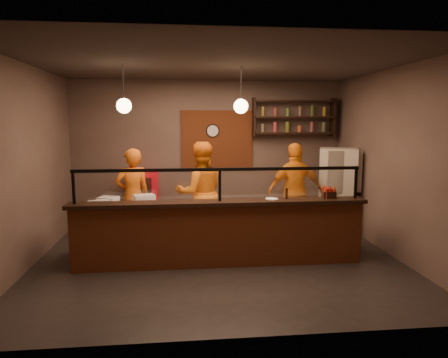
{
  "coord_description": "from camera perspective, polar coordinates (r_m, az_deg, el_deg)",
  "views": [
    {
      "loc": [
        -0.57,
        -6.44,
        2.29
      ],
      "look_at": [
        0.13,
        0.3,
        1.32
      ],
      "focal_mm": 32.0,
      "sensor_mm": 36.0,
      "label": 1
    }
  ],
  "objects": [
    {
      "name": "ceiling",
      "position": [
        6.53,
        -0.89,
        16.13
      ],
      "size": [
        6.0,
        6.0,
        0.0
      ],
      "primitive_type": "plane",
      "rotation": [
        3.14,
        0.0,
        0.0
      ],
      "color": "#362E2A",
      "rests_on": "wall_back"
    },
    {
      "name": "wall_front",
      "position": [
        4.04,
        2.28,
        -1.69
      ],
      "size": [
        6.0,
        0.0,
        6.0
      ],
      "primitive_type": "plane",
      "rotation": [
        -1.57,
        0.0,
        0.0
      ],
      "color": "brown",
      "rests_on": "floor"
    },
    {
      "name": "wall_right",
      "position": [
        7.4,
        22.98,
        2.13
      ],
      "size": [
        0.0,
        5.0,
        5.0
      ],
      "primitive_type": "plane",
      "rotation": [
        1.57,
        0.0,
        -1.57
      ],
      "color": "brown",
      "rests_on": "floor"
    },
    {
      "name": "prep_tub_c",
      "position": [
        6.65,
        -17.46,
        -3.66
      ],
      "size": [
        0.38,
        0.35,
        0.15
      ],
      "primitive_type": "cube",
      "rotation": [
        0.0,
        0.0,
        0.43
      ],
      "color": "silver",
      "rests_on": "worktop"
    },
    {
      "name": "red_cooler",
      "position": [
        8.79,
        -11.39,
        -2.86
      ],
      "size": [
        0.65,
        0.61,
        1.28
      ],
      "primitive_type": "cube",
      "rotation": [
        0.0,
        0.0,
        0.23
      ],
      "color": "red",
      "rests_on": "floor"
    },
    {
      "name": "cook_left",
      "position": [
        7.83,
        -12.9,
        -2.31
      ],
      "size": [
        0.77,
        0.63,
        1.8
      ],
      "primitive_type": "imported",
      "rotation": [
        0.0,
        0.0,
        3.49
      ],
      "color": "orange",
      "rests_on": "floor"
    },
    {
      "name": "pendant_left",
      "position": [
        6.71,
        -14.1,
        10.12
      ],
      "size": [
        0.24,
        0.24,
        0.77
      ],
      "color": "black",
      "rests_on": "ceiling"
    },
    {
      "name": "pepper_mill",
      "position": [
        6.5,
        8.94,
        -2.08
      ],
      "size": [
        0.05,
        0.05,
        0.18
      ],
      "primitive_type": "cylinder",
      "rotation": [
        0.0,
        0.0,
        0.4
      ],
      "color": "black",
      "rests_on": "counter_ledge"
    },
    {
      "name": "counter_ledge",
      "position": [
        6.3,
        -0.61,
        -3.42
      ],
      "size": [
        4.7,
        0.37,
        0.06
      ],
      "primitive_type": "cube",
      "color": "black",
      "rests_on": "service_counter"
    },
    {
      "name": "fridge",
      "position": [
        8.58,
        15.86,
        -1.64
      ],
      "size": [
        0.93,
        0.9,
        1.76
      ],
      "primitive_type": "cube",
      "rotation": [
        0.0,
        0.0,
        -0.36
      ],
      "color": "beige",
      "rests_on": "floor"
    },
    {
      "name": "rolling_pin",
      "position": [
        6.87,
        -12.44,
        -3.51
      ],
      "size": [
        0.32,
        0.08,
        0.05
      ],
      "primitive_type": "cylinder",
      "rotation": [
        0.0,
        1.57,
        0.09
      ],
      "color": "yellow",
      "rests_on": "worktop"
    },
    {
      "name": "sneeze_guard",
      "position": [
        6.24,
        -0.61,
        -0.35
      ],
      "size": [
        4.5,
        0.05,
        0.52
      ],
      "color": "white",
      "rests_on": "counter_ledge"
    },
    {
      "name": "service_counter",
      "position": [
        6.42,
        -0.6,
        -8.05
      ],
      "size": [
        4.6,
        0.25,
        1.0
      ],
      "primitive_type": "cube",
      "color": "#964620",
      "rests_on": "floor"
    },
    {
      "name": "wall_left",
      "position": [
        6.92,
        -26.45,
        1.55
      ],
      "size": [
        0.0,
        5.0,
        5.0
      ],
      "primitive_type": "plane",
      "rotation": [
        1.57,
        0.0,
        1.57
      ],
      "color": "brown",
      "rests_on": "floor"
    },
    {
      "name": "wall_back",
      "position": [
        8.99,
        -2.27,
        3.71
      ],
      "size": [
        6.0,
        0.0,
        6.0
      ],
      "primitive_type": "plane",
      "rotation": [
        1.57,
        0.0,
        0.0
      ],
      "color": "brown",
      "rests_on": "floor"
    },
    {
      "name": "condiment_caddy",
      "position": [
        6.75,
        14.75,
        -2.16
      ],
      "size": [
        0.21,
        0.17,
        0.11
      ],
      "primitive_type": "cube",
      "rotation": [
        0.0,
        0.0,
        -0.06
      ],
      "color": "black",
      "rests_on": "counter_ledge"
    },
    {
      "name": "floor",
      "position": [
        6.86,
        -0.83,
        -11.37
      ],
      "size": [
        6.0,
        6.0,
        0.0
      ],
      "primitive_type": "plane",
      "color": "black",
      "rests_on": "ground"
    },
    {
      "name": "cook_right",
      "position": [
        7.97,
        10.14,
        -1.71
      ],
      "size": [
        1.14,
        0.54,
        1.89
      ],
      "primitive_type": "imported",
      "rotation": [
        0.0,
        0.0,
        3.21
      ],
      "color": "orange",
      "rests_on": "floor"
    },
    {
      "name": "pendant_right",
      "position": [
        6.72,
        2.42,
        10.35
      ],
      "size": [
        0.24,
        0.24,
        0.77
      ],
      "color": "black",
      "rests_on": "ceiling"
    },
    {
      "name": "small_plate",
      "position": [
        6.47,
        6.84,
        -2.84
      ],
      "size": [
        0.23,
        0.23,
        0.01
      ],
      "primitive_type": "cylinder",
      "rotation": [
        0.0,
        0.0,
        0.11
      ],
      "color": "white",
      "rests_on": "counter_ledge"
    },
    {
      "name": "worktop_cabinet",
      "position": [
        6.92,
        -0.99,
        -7.5
      ],
      "size": [
        4.6,
        0.75,
        0.85
      ],
      "primitive_type": "cube",
      "color": "gray",
      "rests_on": "floor"
    },
    {
      "name": "worktop",
      "position": [
        6.82,
        -1.0,
        -3.86
      ],
      "size": [
        4.6,
        0.75,
        0.05
      ],
      "primitive_type": "cube",
      "color": "silver",
      "rests_on": "worktop_cabinet"
    },
    {
      "name": "cook_mid",
      "position": [
        7.56,
        -3.38,
        -1.98
      ],
      "size": [
        1.04,
        0.87,
        1.93
      ],
      "primitive_type": "imported",
      "rotation": [
        0.0,
        0.0,
        3.29
      ],
      "color": "orange",
      "rests_on": "floor"
    },
    {
      "name": "wall_shelving",
      "position": [
        9.11,
        9.93,
        8.69
      ],
      "size": [
        1.84,
        0.28,
        0.85
      ],
      "color": "black",
      "rests_on": "wall_back"
    },
    {
      "name": "prep_tub_a",
      "position": [
        6.96,
        -16.19,
        -3.09
      ],
      "size": [
        0.37,
        0.33,
        0.15
      ],
      "primitive_type": "cube",
      "rotation": [
        0.0,
        0.0,
        -0.37
      ],
      "color": "silver",
      "rests_on": "worktop"
    },
    {
      "name": "brick_patch",
      "position": [
        8.96,
        -0.99,
        5.62
      ],
      "size": [
        1.6,
        0.04,
        1.3
      ],
      "primitive_type": "cube",
      "color": "#964620",
      "rests_on": "wall_back"
    },
    {
      "name": "pizza_dough",
      "position": [
        6.74,
        -3.01,
        -3.74
      ],
      "size": [
        0.46,
        0.46,
        0.01
      ],
      "primitive_type": "cylinder",
      "rotation": [
        0.0,
        0.0,
        0.01
      ],
      "color": "beige",
      "rests_on": "worktop"
    },
    {
      "name": "prep_tub_b",
      "position": [
        6.92,
        -11.31,
        -2.92
      ],
      "size": [
        0.4,
        0.36,
        0.17
      ],
      "primitive_type": "cube",
      "rotation": [
        0.0,
        0.0,
        0.3
      ],
      "color": "silver",
      "rests_on": "worktop"
    },
    {
      "name": "wall_clock",
      "position": [
        8.93,
        -1.63,
        6.9
      ],
      "size": [
        0.3,
        0.04,
        0.3
      ],
      "primitive_type": "cylinder",
      "rotation": [
        1.57,
        0.0,
        0.0
      ],
      "color": "black",
      "rests_on": "wall_back"
    }
  ]
}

